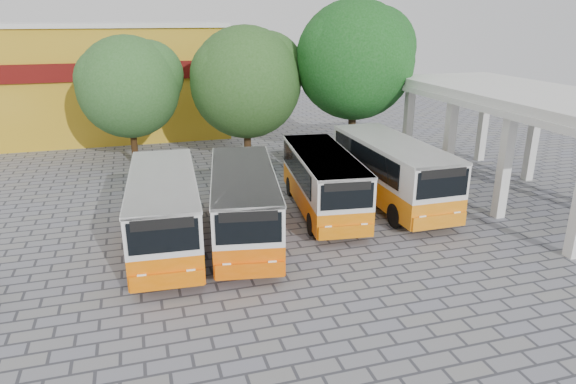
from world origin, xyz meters
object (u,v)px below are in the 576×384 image
object	(u,v)px
bus_centre_left	(244,201)
bus_centre_right	(323,179)
bus_far_left	(164,207)
bus_far_right	(392,168)

from	to	relation	value
bus_centre_left	bus_centre_right	bearing A→B (deg)	35.75
bus_far_left	bus_centre_left	size ratio (longest dim) A/B	0.99
bus_far_left	bus_centre_right	size ratio (longest dim) A/B	1.03
bus_far_left	bus_centre_left	distance (m)	3.14
bus_far_left	bus_centre_right	distance (m)	7.55
bus_far_left	bus_far_right	bearing A→B (deg)	14.20
bus_far_left	bus_centre_right	bearing A→B (deg)	18.03
bus_far_left	bus_centre_left	xyz separation A→B (m)	(3.14, -0.16, -0.02)
bus_centre_right	bus_far_right	distance (m)	3.60
bus_centre_right	bus_far_left	bearing A→B (deg)	-158.82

